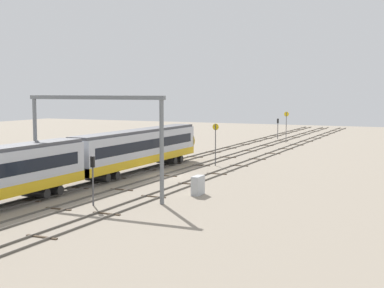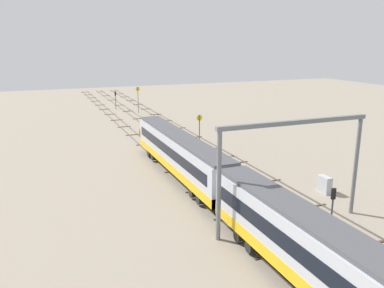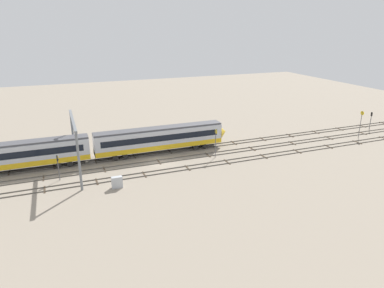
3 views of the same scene
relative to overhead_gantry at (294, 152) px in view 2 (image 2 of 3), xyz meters
The scene contains 10 objects.
ground_plane 14.97m from the overhead_gantry, ahead, with size 194.79×194.79×0.00m, color gray.
track_near_foreground 15.62m from the overhead_gantry, 18.63° to the right, with size 178.79×2.40×0.16m.
track_second_near 14.94m from the overhead_gantry, ahead, with size 178.79×2.40×0.16m.
track_with_train 15.55m from the overhead_gantry, 17.73° to the left, with size 178.79×2.40×0.16m.
overhead_gantry is the anchor object (origin of this frame).
speed_sign_near_foreground 23.94m from the overhead_gantry, ahead, with size 0.14×0.82×5.34m.
speed_sign_mid_trackside 57.80m from the overhead_gantry, ahead, with size 0.14×0.88×5.68m.
signal_light_trackside_approach 5.05m from the overhead_gantry, 148.38° to the right, with size 0.31×0.32×4.09m.
signal_light_trackside_departure 64.73m from the overhead_gantry, ahead, with size 0.31×0.32×4.04m.
relay_cabinet 10.73m from the overhead_gantry, 57.53° to the right, with size 1.60×0.71×1.74m.
Camera 2 is at (-38.74, 19.08, 14.99)m, focal length 36.84 mm.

